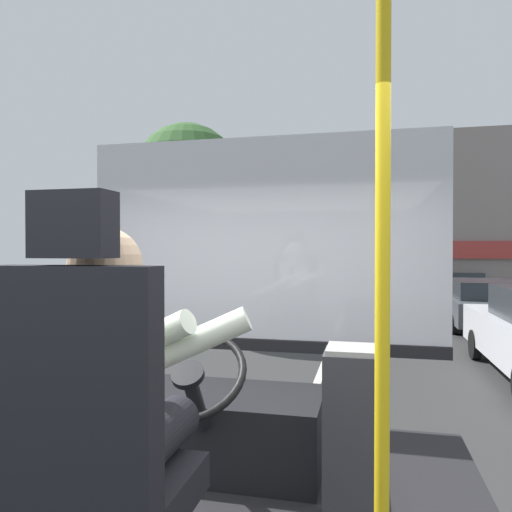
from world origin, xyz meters
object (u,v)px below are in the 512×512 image
(fare_box, at_px, (351,437))
(parked_car_charcoal, at_px, (481,303))
(parked_car_silver, at_px, (454,287))
(handrail_pole, at_px, (382,311))
(driver_seat, at_px, (96,456))
(bus_driver, at_px, (116,383))
(steering_console, at_px, (219,427))

(fare_box, xyz_separation_m, parked_car_charcoal, (2.94, 11.24, -0.59))
(parked_car_silver, bearing_deg, parked_car_charcoal, -92.54)
(parked_car_silver, bearing_deg, handrail_pole, -100.12)
(fare_box, bearing_deg, handrail_pole, -79.82)
(handrail_pole, distance_m, parked_car_charcoal, 12.23)
(fare_box, height_order, parked_car_charcoal, fare_box)
(driver_seat, xyz_separation_m, handrail_pole, (0.81, 0.20, 0.42))
(handrail_pole, bearing_deg, parked_car_silver, 79.88)
(driver_seat, xyz_separation_m, parked_car_silver, (3.88, 17.40, -0.80))
(handrail_pole, height_order, parked_car_silver, handrail_pole)
(driver_seat, height_order, bus_driver, driver_seat)
(bus_driver, bearing_deg, handrail_pole, 5.47)
(bus_driver, bearing_deg, steering_console, 90.00)
(handrail_pole, bearing_deg, bus_driver, -174.53)
(driver_seat, height_order, parked_car_silver, driver_seat)
(fare_box, relative_size, parked_car_silver, 0.18)
(driver_seat, bearing_deg, bus_driver, 90.00)
(steering_console, distance_m, fare_box, 0.83)
(fare_box, height_order, parked_car_silver, fare_box)
(driver_seat, bearing_deg, fare_box, 48.46)
(steering_console, relative_size, fare_box, 1.44)
(bus_driver, distance_m, steering_console, 1.20)
(handrail_pole, distance_m, parked_car_silver, 17.51)
(handrail_pole, bearing_deg, fare_box, 100.18)
(bus_driver, relative_size, parked_car_charcoal, 0.19)
(parked_car_charcoal, bearing_deg, parked_car_silver, 87.46)
(driver_seat, height_order, steering_console, driver_seat)
(parked_car_charcoal, bearing_deg, fare_box, -104.66)
(bus_driver, relative_size, handrail_pole, 0.39)
(steering_console, relative_size, handrail_pole, 0.56)
(handrail_pole, bearing_deg, steering_console, 129.09)
(handrail_pole, height_order, fare_box, handrail_pole)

